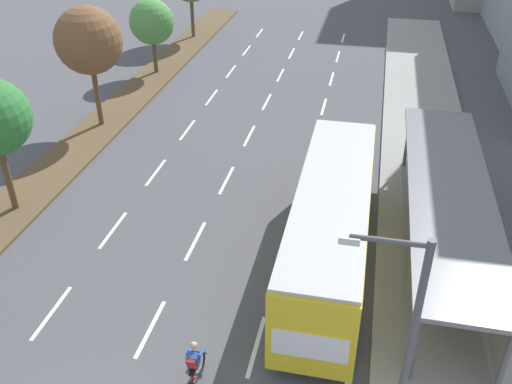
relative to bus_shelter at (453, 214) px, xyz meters
The scene contains 11 objects.
median_strip 19.87m from the bus_shelter, 154.33° to the left, with size 2.60×52.00×0.12m, color brown.
sidewalk_right 8.76m from the bus_shelter, 91.88° to the left, with size 4.50×52.00×0.15m, color gray.
lane_divider_left 14.52m from the bus_shelter, 154.86° to the left, with size 0.14×46.09×0.01m.
lane_divider_center 11.48m from the bus_shelter, 147.31° to the left, with size 0.14×46.09×0.01m.
lane_divider_right 8.79m from the bus_shelter, 134.60° to the left, with size 0.14×46.09×0.01m.
bus_shelter is the anchor object (origin of this frame).
bus 4.56m from the bus_shelter, 159.99° to the right, with size 2.54×11.29×3.37m.
cyclist 10.86m from the bus_shelter, 133.22° to the right, with size 0.46×1.82×1.71m.
median_tree_third 19.83m from the bus_shelter, 155.76° to the left, with size 3.50×3.50×6.42m.
median_tree_fourth 24.59m from the bus_shelter, 137.00° to the left, with size 2.94×2.94×4.87m.
streetlight 9.08m from the bus_shelter, 103.80° to the right, with size 1.91×0.24×6.50m.
Camera 1 is at (6.06, -6.50, 13.20)m, focal length 39.06 mm.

